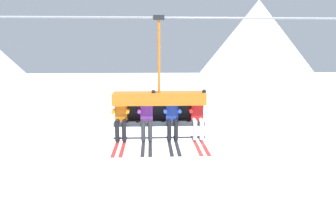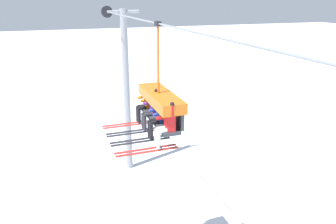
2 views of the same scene
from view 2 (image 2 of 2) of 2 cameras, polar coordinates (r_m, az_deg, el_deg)
The scene contains 7 objects.
lift_tower_near at distance 17.69m, azimuth -7.29°, elevation 3.80°, with size 0.36×1.88×8.95m.
lift_cable at distance 7.88m, azimuth 0.87°, elevation 14.57°, with size 20.66×0.05×0.05m.
chairlift_chair at distance 9.41m, azimuth -1.23°, elevation 1.75°, with size 2.43×0.74×3.12m.
skier_orange at distance 10.36m, azimuth -4.11°, elevation 1.59°, with size 0.46×1.70×1.23m.
skier_purple at distance 9.74m, azimuth -3.02°, elevation 0.58°, with size 0.48×1.70×1.34m.
skier_blue at distance 9.15m, azimuth -1.87°, elevation -0.81°, with size 0.46×1.70×1.23m.
skier_red at distance 8.54m, azimuth -0.47°, elevation -2.13°, with size 0.48×1.70×1.34m.
Camera 2 is at (8.00, -3.51, 9.32)m, focal length 35.00 mm.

